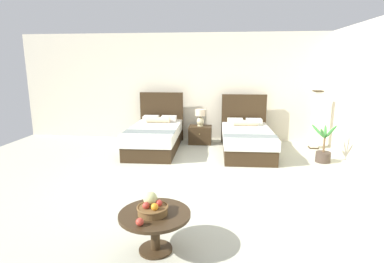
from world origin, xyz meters
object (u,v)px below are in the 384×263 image
(nightstand, at_px, (200,135))
(loose_apple, at_px, (140,222))
(fruit_bowl, at_px, (152,207))
(table_lamp, at_px, (200,116))
(floor_lamp_corner, at_px, (316,120))
(potted_palm, at_px, (323,151))
(coffee_table, at_px, (155,221))
(bed_near_window, at_px, (155,136))
(bed_near_corner, at_px, (247,139))

(nightstand, xyz_separation_m, loose_apple, (-0.20, -5.14, 0.26))
(fruit_bowl, bearing_deg, nightstand, 88.42)
(table_lamp, height_order, floor_lamp_corner, floor_lamp_corner)
(loose_apple, bearing_deg, potted_palm, 52.38)
(loose_apple, bearing_deg, table_lamp, 87.80)
(nightstand, bearing_deg, coffee_table, -91.29)
(nightstand, relative_size, floor_lamp_corner, 0.41)
(bed_near_window, relative_size, nightstand, 3.73)
(bed_near_window, bearing_deg, bed_near_corner, 0.08)
(table_lamp, relative_size, coffee_table, 0.56)
(bed_near_corner, relative_size, potted_palm, 2.60)
(nightstand, relative_size, table_lamp, 1.33)
(bed_near_corner, xyz_separation_m, nightstand, (-1.16, 0.71, -0.08))
(loose_apple, bearing_deg, bed_near_corner, 72.88)
(loose_apple, height_order, potted_palm, potted_palm)
(nightstand, height_order, table_lamp, table_lamp)
(coffee_table, relative_size, floor_lamp_corner, 0.55)
(bed_near_window, relative_size, table_lamp, 4.97)
(potted_palm, bearing_deg, loose_apple, -127.62)
(potted_palm, bearing_deg, coffee_table, -128.89)
(table_lamp, bearing_deg, potted_palm, -25.81)
(bed_near_window, distance_m, table_lamp, 1.34)
(bed_near_window, bearing_deg, fruit_bowl, -77.56)
(coffee_table, bearing_deg, bed_near_corner, 72.91)
(bed_near_corner, bearing_deg, table_lamp, 147.75)
(bed_near_window, height_order, loose_apple, bed_near_window)
(floor_lamp_corner, bearing_deg, potted_palm, -95.53)
(floor_lamp_corner, relative_size, potted_palm, 1.72)
(nightstand, xyz_separation_m, table_lamp, (0.00, 0.02, 0.49))
(bed_near_window, xyz_separation_m, bed_near_corner, (2.21, 0.00, -0.02))
(nightstand, bearing_deg, floor_lamp_corner, -3.41)
(fruit_bowl, relative_size, loose_apple, 4.27)
(coffee_table, xyz_separation_m, potted_palm, (2.86, 3.55, -0.12))
(fruit_bowl, bearing_deg, floor_lamp_corner, 57.46)
(bed_near_corner, relative_size, table_lamp, 4.92)
(bed_near_corner, height_order, table_lamp, bed_near_corner)
(bed_near_window, height_order, potted_palm, bed_near_window)
(nightstand, height_order, fruit_bowl, fruit_bowl)
(floor_lamp_corner, bearing_deg, loose_apple, -121.63)
(nightstand, bearing_deg, table_lamp, 90.00)
(loose_apple, xyz_separation_m, potted_palm, (2.95, 3.83, -0.26))
(bed_near_corner, distance_m, potted_palm, 1.70)
(fruit_bowl, distance_m, potted_palm, 4.59)
(coffee_table, bearing_deg, loose_apple, -107.56)
(potted_palm, bearing_deg, fruit_bowl, -129.07)
(floor_lamp_corner, height_order, potted_palm, floor_lamp_corner)
(fruit_bowl, xyz_separation_m, floor_lamp_corner, (3.00, 4.70, 0.18))
(floor_lamp_corner, bearing_deg, nightstand, 176.59)
(coffee_table, height_order, loose_apple, loose_apple)
(coffee_table, xyz_separation_m, loose_apple, (-0.09, -0.28, 0.14))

